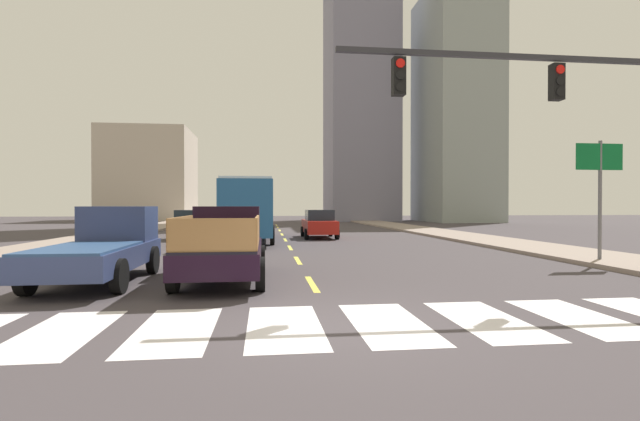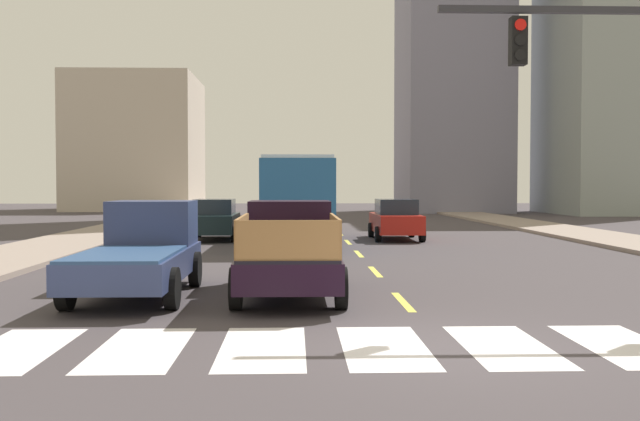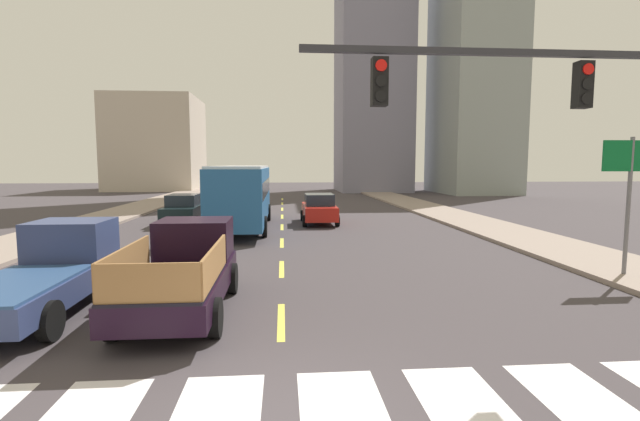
% 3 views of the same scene
% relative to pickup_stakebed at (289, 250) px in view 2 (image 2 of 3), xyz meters
% --- Properties ---
extents(ground_plane, '(160.00, 160.00, 0.00)m').
position_rel_pickup_stakebed_xyz_m(ground_plane, '(2.27, -5.16, -0.94)').
color(ground_plane, '#413A3E').
extents(sidewalk_right, '(3.61, 110.00, 0.15)m').
position_rel_pickup_stakebed_xyz_m(sidewalk_right, '(13.27, 12.84, -0.86)').
color(sidewalk_right, gray).
rests_on(sidewalk_right, ground).
extents(sidewalk_left, '(3.61, 110.00, 0.15)m').
position_rel_pickup_stakebed_xyz_m(sidewalk_left, '(-8.73, 12.84, -0.86)').
color(sidewalk_left, gray).
rests_on(sidewalk_left, ground).
extents(crosswalk_stripe_1, '(1.21, 2.88, 0.01)m').
position_rel_pickup_stakebed_xyz_m(crosswalk_stripe_1, '(-3.82, -5.16, -0.93)').
color(crosswalk_stripe_1, silver).
rests_on(crosswalk_stripe_1, ground).
extents(crosswalk_stripe_2, '(1.21, 2.88, 0.01)m').
position_rel_pickup_stakebed_xyz_m(crosswalk_stripe_2, '(-2.08, -5.16, -0.93)').
color(crosswalk_stripe_2, silver).
rests_on(crosswalk_stripe_2, ground).
extents(crosswalk_stripe_3, '(1.21, 2.88, 0.01)m').
position_rel_pickup_stakebed_xyz_m(crosswalk_stripe_3, '(-0.34, -5.16, -0.93)').
color(crosswalk_stripe_3, silver).
rests_on(crosswalk_stripe_3, ground).
extents(crosswalk_stripe_4, '(1.21, 2.88, 0.01)m').
position_rel_pickup_stakebed_xyz_m(crosswalk_stripe_4, '(1.40, -5.16, -0.93)').
color(crosswalk_stripe_4, silver).
rests_on(crosswalk_stripe_4, ground).
extents(crosswalk_stripe_5, '(1.21, 2.88, 0.01)m').
position_rel_pickup_stakebed_xyz_m(crosswalk_stripe_5, '(3.14, -5.16, -0.93)').
color(crosswalk_stripe_5, silver).
rests_on(crosswalk_stripe_5, ground).
extents(crosswalk_stripe_6, '(1.21, 2.88, 0.01)m').
position_rel_pickup_stakebed_xyz_m(crosswalk_stripe_6, '(4.88, -5.16, -0.93)').
color(crosswalk_stripe_6, silver).
rests_on(crosswalk_stripe_6, ground).
extents(lane_dash_0, '(0.16, 2.40, 0.01)m').
position_rel_pickup_stakebed_xyz_m(lane_dash_0, '(2.27, -1.16, -0.93)').
color(lane_dash_0, '#E2D54C').
rests_on(lane_dash_0, ground).
extents(lane_dash_1, '(0.16, 2.40, 0.01)m').
position_rel_pickup_stakebed_xyz_m(lane_dash_1, '(2.27, 3.84, -0.93)').
color(lane_dash_1, '#E2D54C').
rests_on(lane_dash_1, ground).
extents(lane_dash_2, '(0.16, 2.40, 0.01)m').
position_rel_pickup_stakebed_xyz_m(lane_dash_2, '(2.27, 8.84, -0.93)').
color(lane_dash_2, '#E2D54C').
rests_on(lane_dash_2, ground).
extents(lane_dash_3, '(0.16, 2.40, 0.01)m').
position_rel_pickup_stakebed_xyz_m(lane_dash_3, '(2.27, 13.84, -0.93)').
color(lane_dash_3, '#E2D54C').
rests_on(lane_dash_3, ground).
extents(lane_dash_4, '(0.16, 2.40, 0.01)m').
position_rel_pickup_stakebed_xyz_m(lane_dash_4, '(2.27, 18.84, -0.93)').
color(lane_dash_4, '#E2D54C').
rests_on(lane_dash_4, ground).
extents(lane_dash_5, '(0.16, 2.40, 0.01)m').
position_rel_pickup_stakebed_xyz_m(lane_dash_5, '(2.27, 23.84, -0.93)').
color(lane_dash_5, '#E2D54C').
rests_on(lane_dash_5, ground).
extents(lane_dash_6, '(0.16, 2.40, 0.01)m').
position_rel_pickup_stakebed_xyz_m(lane_dash_6, '(2.27, 28.84, -0.93)').
color(lane_dash_6, '#E2D54C').
rests_on(lane_dash_6, ground).
extents(lane_dash_7, '(0.16, 2.40, 0.01)m').
position_rel_pickup_stakebed_xyz_m(lane_dash_7, '(2.27, 33.84, -0.93)').
color(lane_dash_7, '#E2D54C').
rests_on(lane_dash_7, ground).
extents(pickup_stakebed, '(2.18, 5.20, 1.96)m').
position_rel_pickup_stakebed_xyz_m(pickup_stakebed, '(0.00, 0.00, 0.00)').
color(pickup_stakebed, black).
rests_on(pickup_stakebed, ground).
extents(pickup_dark, '(2.18, 5.20, 1.96)m').
position_rel_pickup_stakebed_xyz_m(pickup_dark, '(-3.14, 0.12, -0.02)').
color(pickup_dark, navy).
rests_on(pickup_dark, ground).
extents(city_bus, '(2.72, 10.80, 3.32)m').
position_rel_pickup_stakebed_xyz_m(city_bus, '(0.21, 13.47, 1.02)').
color(city_bus, '#235A92').
rests_on(city_bus, ground).
extents(sedan_near_left, '(2.02, 4.40, 1.72)m').
position_rel_pickup_stakebed_xyz_m(sedan_near_left, '(-3.25, 15.38, -0.08)').
color(sedan_near_left, black).
rests_on(sedan_near_left, ground).
extents(sedan_near_right, '(2.02, 4.40, 1.72)m').
position_rel_pickup_stakebed_xyz_m(sedan_near_right, '(4.40, 15.18, -0.08)').
color(sedan_near_right, red).
rests_on(sedan_near_right, ground).
extents(block_mid_left, '(11.09, 11.84, 12.19)m').
position_rel_pickup_stakebed_xyz_m(block_mid_left, '(-14.48, 52.60, 5.16)').
color(block_mid_left, beige).
rests_on(block_mid_left, ground).
extents(block_mid_right, '(7.80, 11.35, 28.42)m').
position_rel_pickup_stakebed_xyz_m(block_mid_right, '(24.70, 42.14, 13.27)').
color(block_mid_right, '#939C97').
rests_on(block_mid_right, ground).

